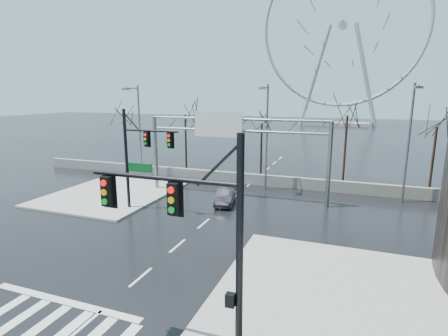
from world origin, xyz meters
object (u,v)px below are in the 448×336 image
at_px(signal_mast_far, 138,151).
at_px(sign_gantry, 231,140).
at_px(car, 226,196).
at_px(signal_mast_near, 199,228).
at_px(ferris_wheel, 342,32).

height_order(signal_mast_far, sign_gantry, signal_mast_far).
relative_size(signal_mast_far, sign_gantry, 0.49).
bearing_deg(car, sign_gantry, 85.26).
xyz_separation_m(signal_mast_near, car, (-5.26, 16.99, -4.20)).
relative_size(signal_mast_near, signal_mast_far, 1.00).
relative_size(sign_gantry, ferris_wheel, 0.32).
xyz_separation_m(ferris_wheel, car, (-5.12, -82.04, -25.46)).
bearing_deg(sign_gantry, car, -82.81).
relative_size(signal_mast_near, car, 1.96).
relative_size(signal_mast_near, ferris_wheel, 0.16).
height_order(signal_mast_near, sign_gantry, signal_mast_near).
distance_m(signal_mast_near, car, 18.28).
bearing_deg(signal_mast_near, sign_gantry, 106.19).
relative_size(signal_mast_near, sign_gantry, 0.49).
distance_m(signal_mast_far, sign_gantry, 8.14).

